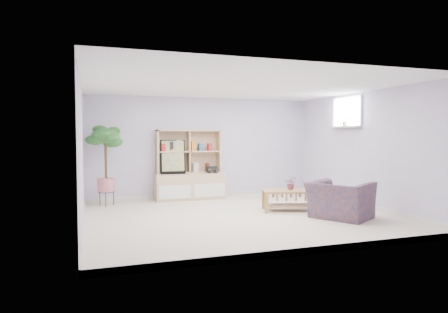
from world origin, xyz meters
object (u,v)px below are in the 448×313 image
object	(u,v)px
storage_unit	(190,165)
floor_tree	(106,166)
armchair	(340,198)
coffee_table	(289,200)

from	to	relation	value
storage_unit	floor_tree	bearing A→B (deg)	-170.94
floor_tree	armchair	world-z (taller)	floor_tree
floor_tree	armchair	xyz separation A→B (m)	(3.94, -2.67, -0.48)
storage_unit	coffee_table	xyz separation A→B (m)	(1.52, -2.03, -0.61)
storage_unit	armchair	xyz separation A→B (m)	(2.05, -2.98, -0.44)
coffee_table	floor_tree	xyz separation A→B (m)	(-3.41, 1.73, 0.65)
coffee_table	floor_tree	bearing A→B (deg)	170.44
storage_unit	coffee_table	size ratio (longest dim) A/B	1.61
coffee_table	floor_tree	size ratio (longest dim) A/B	0.59
coffee_table	storage_unit	bearing A→B (deg)	144.13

